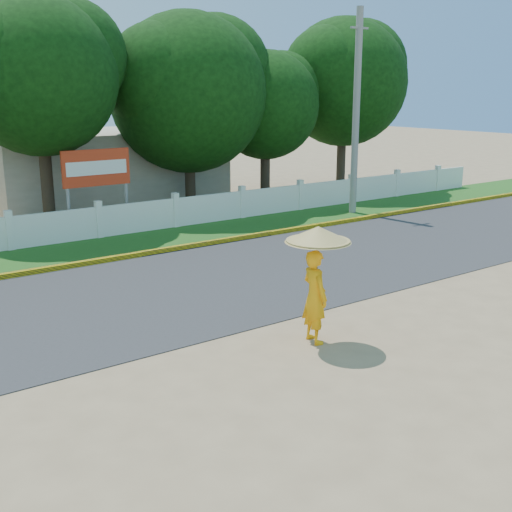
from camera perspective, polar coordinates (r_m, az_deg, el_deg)
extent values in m
plane|color=#9E8460|center=(13.60, 5.00, -7.04)|extent=(120.00, 120.00, 0.00)
cube|color=#38383A|center=(17.04, -4.95, -2.48)|extent=(60.00, 7.00, 0.02)
cube|color=#2D601E|center=(21.56, -12.21, 0.90)|extent=(60.00, 3.50, 0.03)
cube|color=yellow|center=(20.04, -10.23, 0.16)|extent=(40.00, 0.18, 0.16)
cube|color=silver|center=(22.75, -13.77, 2.91)|extent=(40.00, 0.10, 1.10)
cube|color=#B7AD99|center=(29.94, -13.61, 7.69)|extent=(10.00, 6.00, 3.20)
cylinder|color=gray|center=(26.62, 8.89, 12.40)|extent=(0.28, 0.28, 8.11)
imported|color=#FFA10D|center=(12.96, 5.24, -3.61)|extent=(0.56, 0.76, 1.93)
cylinder|color=gray|center=(12.78, 5.49, -0.40)|extent=(0.03, 0.03, 1.25)
cone|color=tan|center=(12.66, 5.55, 1.94)|extent=(1.32, 1.32, 0.32)
cylinder|color=gray|center=(23.46, -16.31, 4.20)|extent=(0.12, 0.12, 2.00)
cylinder|color=gray|center=(24.27, -11.43, 4.84)|extent=(0.12, 0.12, 2.00)
cube|color=red|center=(23.66, -14.02, 7.63)|extent=(2.50, 0.12, 1.30)
cube|color=silver|center=(23.61, -13.96, 7.62)|extent=(2.25, 0.02, 0.49)
cylinder|color=#473828|center=(32.87, 7.58, 8.92)|extent=(0.44, 0.44, 3.62)
sphere|color=#103D0E|center=(32.72, 7.80, 15.05)|extent=(6.18, 6.18, 6.18)
cylinder|color=#473828|center=(27.67, -5.88, 7.32)|extent=(0.44, 0.44, 3.04)
sphere|color=#103D0E|center=(27.45, -6.07, 14.22)|extent=(6.56, 6.56, 6.56)
cylinder|color=#473828|center=(24.57, -18.13, 6.78)|extent=(0.44, 0.44, 3.92)
sphere|color=#103D0E|center=(24.38, -18.80, 14.91)|extent=(5.56, 5.56, 5.56)
cylinder|color=#473828|center=(29.40, 0.82, 7.78)|extent=(0.44, 0.44, 3.00)
sphere|color=#103D0E|center=(29.20, 0.84, 13.27)|extent=(4.78, 4.78, 4.78)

